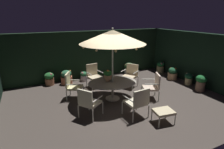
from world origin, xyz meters
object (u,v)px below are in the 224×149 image
Objects in this scene: patio_umbrella at (113,37)px; potted_plant_back_right at (189,78)px; patio_chair_north at (72,84)px; patio_chair_southeast at (153,85)px; patio_chair_southwest at (94,74)px; potted_plant_back_center at (84,76)px; potted_plant_back_left at (67,77)px; patio_chair_northeast at (88,101)px; potted_plant_right_far at (201,82)px; ottoman_footrest at (164,112)px; potted_plant_left_far at (49,78)px; potted_plant_left_near at (160,67)px; patio_chair_south at (131,74)px; potted_plant_front_corner at (173,73)px; centerpiece_planter at (108,75)px; potted_plant_right_near at (129,68)px; patio_chair_east at (138,101)px; patio_dining_table at (113,84)px.

patio_umbrella is 4.42m from potted_plant_back_right.
patio_chair_north is 3.13m from patio_chair_southeast.
patio_chair_southeast is at bearing -53.03° from patio_chair_southwest.
potted_plant_back_left reaches higher than potted_plant_back_center.
patio_chair_northeast is 2.71m from patio_chair_southeast.
potted_plant_back_center is 0.67× the size of potted_plant_right_far.
patio_umbrella is 4.06× the size of potted_plant_back_left.
patio_chair_southwest is at bearing 66.72° from patio_chair_northeast.
potted_plant_back_left reaches higher than ottoman_footrest.
patio_chair_northeast is at bearing -171.51° from potted_plant_back_right.
potted_plant_left_near reaches higher than potted_plant_left_far.
patio_chair_northeast is at bearing -90.05° from potted_plant_back_left.
patio_umbrella is 2.63× the size of patio_chair_southwest.
patio_chair_south is at bearing 77.98° from ottoman_footrest.
potted_plant_back_left reaches higher than potted_plant_front_corner.
centerpiece_planter reaches higher than potted_plant_back_left.
potted_plant_back_right is (2.46, 0.49, -0.25)m from patio_chair_southeast.
patio_chair_north is 2.00m from potted_plant_left_far.
potted_plant_right_near is (3.57, 1.72, -0.25)m from patio_chair_north.
patio_umbrella is at bearing -80.84° from potted_plant_back_center.
patio_chair_southeast is 1.82× the size of potted_plant_back_right.
centerpiece_planter reaches higher than patio_chair_north.
patio_chair_southwest is 1.61× the size of potted_plant_right_near.
potted_plant_left_near reaches higher than ottoman_footrest.
ottoman_footrest is at bearing -70.78° from centerpiece_planter.
ottoman_footrest is 4.21m from potted_plant_front_corner.
potted_plant_back_left is (-0.87, -0.07, 0.08)m from potted_plant_back_center.
patio_chair_southeast is at bearing -85.27° from patio_chair_south.
potted_plant_right_far is at bearing 21.95° from ottoman_footrest.
ottoman_footrest is (0.55, -0.59, -0.22)m from patio_chair_east.
ottoman_footrest is at bearing -116.65° from patio_chair_southeast.
patio_umbrella is at bearing -153.84° from potted_plant_left_near.
patio_chair_north reaches higher than potted_plant_right_far.
potted_plant_front_corner is (3.60, 2.30, -0.27)m from patio_chair_east.
patio_umbrella is 2.72× the size of patio_chair_northeast.
potted_plant_right_near is at bearing 132.39° from potted_plant_front_corner.
centerpiece_planter is at bearing 132.51° from patio_umbrella.
patio_chair_southeast is 1.56× the size of potted_plant_right_near.
patio_chair_south is 2.15× the size of potted_plant_back_center.
patio_chair_south is 1.60× the size of potted_plant_left_near.
patio_chair_southeast is at bearing -25.59° from patio_chair_north.
patio_chair_northeast is at bearing -137.16° from centerpiece_planter.
potted_plant_back_right is at bearing 79.85° from potted_plant_right_far.
potted_plant_front_corner is (4.99, 1.65, -0.26)m from patio_chair_northeast.
potted_plant_back_left is at bearing 117.78° from patio_dining_table.
potted_plant_left_near is at bearing -16.06° from potted_plant_right_near.
potted_plant_right_near is (-1.71, 2.58, 0.02)m from potted_plant_back_right.
patio_umbrella is 6.01× the size of centerpiece_planter.
patio_chair_southeast reaches higher than potted_plant_back_center.
centerpiece_planter is at bearing 132.51° from patio_dining_table.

